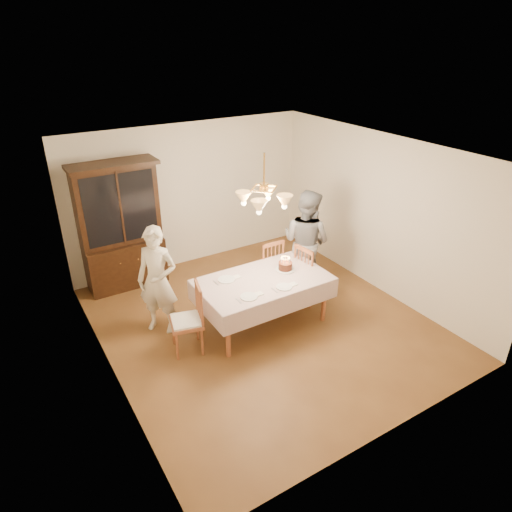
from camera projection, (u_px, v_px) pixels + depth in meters
ground at (263, 323)px, 6.94m from camera, size 5.00×5.00×0.00m
room_shell at (264, 227)px, 6.24m from camera, size 5.00×5.00×5.00m
dining_table at (263, 284)px, 6.64m from camera, size 1.90×1.10×0.76m
china_hutch at (121, 229)px, 7.55m from camera, size 1.38×0.54×2.16m
chair_far_side at (267, 269)px, 7.56m from camera, size 0.45×0.43×1.00m
chair_left_end at (187, 322)px, 6.17m from camera, size 0.52×0.53×1.00m
chair_right_end at (310, 276)px, 7.34m from camera, size 0.47×0.49×1.00m
elderly_woman at (158, 281)px, 6.46m from camera, size 0.70×0.69×1.63m
adult_in_grey at (306, 242)px, 7.48m from camera, size 0.93×1.04×1.76m
birthday_cake at (285, 266)px, 6.84m from camera, size 0.30×0.30×0.21m
place_setting_near_left at (250, 297)px, 6.16m from camera, size 0.38×0.24×0.02m
place_setting_near_right at (285, 287)px, 6.40m from camera, size 0.37×0.23×0.02m
place_setting_far_left at (227, 279)px, 6.59m from camera, size 0.40×0.25×0.02m
chandelier at (264, 199)px, 6.06m from camera, size 0.62×0.62×0.73m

